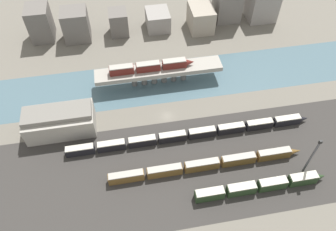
{
  "coord_description": "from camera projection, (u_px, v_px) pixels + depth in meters",
  "views": [
    {
      "loc": [
        -13.94,
        -80.77,
        98.66
      ],
      "look_at": [
        0.0,
        -2.12,
        2.99
      ],
      "focal_mm": 35.0,
      "sensor_mm": 36.0,
      "label": 1
    }
  ],
  "objects": [
    {
      "name": "ground_plane",
      "position": [
        167.0,
        116.0,
        128.26
      ],
      "size": [
        400.0,
        400.0,
        0.0
      ],
      "primitive_type": "plane",
      "color": "#666056"
    },
    {
      "name": "railbed_yard",
      "position": [
        179.0,
        169.0,
        113.11
      ],
      "size": [
        280.0,
        42.0,
        0.01
      ],
      "primitive_type": "cube",
      "color": "#33302D",
      "rests_on": "ground"
    },
    {
      "name": "river_water",
      "position": [
        159.0,
        82.0,
        140.72
      ],
      "size": [
        320.0,
        25.37,
        0.01
      ],
      "primitive_type": "cube",
      "color": "#47606B",
      "rests_on": "ground"
    },
    {
      "name": "bridge",
      "position": [
        159.0,
        72.0,
        136.26
      ],
      "size": [
        52.87,
        8.06,
        7.47
      ],
      "color": "gray",
      "rests_on": "ground"
    },
    {
      "name": "train_on_bridge",
      "position": [
        151.0,
        66.0,
        133.33
      ],
      "size": [
        35.02,
        3.16,
        3.55
      ],
      "color": "#5B1E19",
      "rests_on": "bridge"
    },
    {
      "name": "train_yard_near",
      "position": [
        260.0,
        186.0,
        106.69
      ],
      "size": [
        44.69,
        3.01,
        4.1
      ],
      "color": "#23381E",
      "rests_on": "ground"
    },
    {
      "name": "train_yard_mid",
      "position": [
        206.0,
        165.0,
        111.99
      ],
      "size": [
        68.07,
        2.65,
        3.85
      ],
      "color": "brown",
      "rests_on": "ground"
    },
    {
      "name": "train_yard_far",
      "position": [
        190.0,
        134.0,
        120.41
      ],
      "size": [
        91.47,
        2.69,
        3.59
      ],
      "color": "black",
      "rests_on": "ground"
    },
    {
      "name": "warehouse_building",
      "position": [
        60.0,
        121.0,
        120.43
      ],
      "size": [
        25.06,
        12.46,
        10.4
      ],
      "color": "#9E998E",
      "rests_on": "ground"
    },
    {
      "name": "signal_tower",
      "position": [
        312.0,
        156.0,
        106.12
      ],
      "size": [
        1.0,
        0.73,
        17.2
      ],
      "color": "#4C4C51",
      "rests_on": "ground"
    },
    {
      "name": "city_block_far_left",
      "position": [
        40.0,
        23.0,
        154.44
      ],
      "size": [
        10.29,
        12.31,
        16.27
      ],
      "primitive_type": "cube",
      "color": "#605B56",
      "rests_on": "ground"
    },
    {
      "name": "city_block_left",
      "position": [
        76.0,
        25.0,
        154.62
      ],
      "size": [
        12.03,
        11.35,
        14.96
      ],
      "primitive_type": "cube",
      "color": "#605B56",
      "rests_on": "ground"
    },
    {
      "name": "city_block_center",
      "position": [
        119.0,
        22.0,
        158.54
      ],
      "size": [
        8.62,
        10.03,
        11.8
      ],
      "primitive_type": "cube",
      "color": "#605B56",
      "rests_on": "ground"
    },
    {
      "name": "city_block_right",
      "position": [
        158.0,
        20.0,
        162.47
      ],
      "size": [
        11.16,
        13.14,
        8.92
      ],
      "primitive_type": "cube",
      "color": "gray",
      "rests_on": "ground"
    },
    {
      "name": "city_block_far_right",
      "position": [
        201.0,
        18.0,
        160.94
      ],
      "size": [
        11.14,
        14.99,
        11.85
      ],
      "primitive_type": "cube",
      "color": "gray",
      "rests_on": "ground"
    },
    {
      "name": "city_block_low",
      "position": [
        262.0,
        4.0,
        165.08
      ],
      "size": [
        13.95,
        12.36,
        16.02
      ],
      "primitive_type": "cube",
      "color": "gray",
      "rests_on": "ground"
    }
  ]
}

